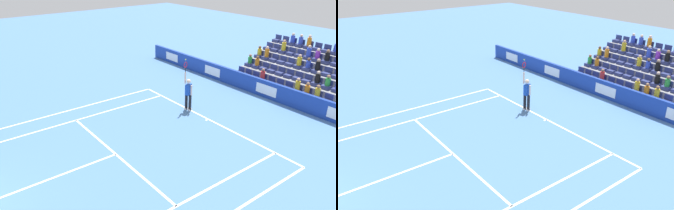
{
  "view_description": "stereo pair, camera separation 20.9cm",
  "coord_description": "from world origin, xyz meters",
  "views": [
    {
      "loc": [
        -10.96,
        -0.75,
        7.7
      ],
      "look_at": [
        0.78,
        -9.83,
        1.1
      ],
      "focal_mm": 35.55,
      "sensor_mm": 36.0,
      "label": 1
    },
    {
      "loc": [
        -11.09,
        -0.91,
        7.7
      ],
      "look_at": [
        0.78,
        -9.83,
        1.1
      ],
      "focal_mm": 35.55,
      "sensor_mm": 36.0,
      "label": 2
    }
  ],
  "objects": [
    {
      "name": "tennis_player",
      "position": [
        1.57,
        -11.83,
        0.99
      ],
      "size": [
        0.54,
        0.42,
        2.85
      ],
      "color": "black",
      "rests_on": "ground"
    },
    {
      "name": "line_centre_mark",
      "position": [
        0.0,
        -11.79,
        0.0
      ],
      "size": [
        0.1,
        0.2,
        0.01
      ],
      "primitive_type": "cube",
      "color": "white",
      "rests_on": "ground"
    },
    {
      "name": "sponsor_barrier",
      "position": [
        0.0,
        -16.69,
        0.52
      ],
      "size": [
        22.53,
        0.22,
        1.04
      ],
      "color": "#193899",
      "rests_on": "ground"
    },
    {
      "name": "line_service",
      "position": [
        0.0,
        -6.4,
        0.0
      ],
      "size": [
        8.23,
        0.1,
        0.01
      ],
      "primitive_type": "cube",
      "color": "white",
      "rests_on": "ground"
    },
    {
      "name": "line_centre_service",
      "position": [
        0.0,
        -3.2,
        0.0
      ],
      "size": [
        0.1,
        6.4,
        0.01
      ],
      "primitive_type": "cube",
      "color": "white",
      "rests_on": "ground"
    },
    {
      "name": "stadium_stand",
      "position": [
        -0.01,
        -20.25,
        0.83
      ],
      "size": [
        6.82,
        4.75,
        3.03
      ],
      "color": "gray",
      "rests_on": "ground"
    },
    {
      "name": "line_doubles_sideline_left",
      "position": [
        5.49,
        -5.95,
        0.0
      ],
      "size": [
        0.1,
        11.89,
        0.01
      ],
      "primitive_type": "cube",
      "color": "white",
      "rests_on": "ground"
    },
    {
      "name": "line_baseline",
      "position": [
        0.0,
        -11.89,
        0.0
      ],
      "size": [
        10.97,
        0.1,
        0.01
      ],
      "primitive_type": "cube",
      "color": "white",
      "rests_on": "ground"
    },
    {
      "name": "line_singles_sideline_left",
      "position": [
        4.12,
        -5.95,
        0.0
      ],
      "size": [
        0.1,
        11.89,
        0.01
      ],
      "primitive_type": "cube",
      "color": "white",
      "rests_on": "ground"
    }
  ]
}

